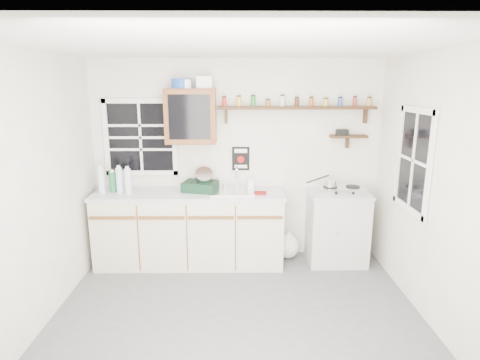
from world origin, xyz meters
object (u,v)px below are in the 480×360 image
dish_rack (201,183)px  hotplate (341,190)px  spice_shelf (296,107)px  upper_cabinet (191,116)px  main_cabinet (190,228)px  right_cabinet (337,227)px

dish_rack → hotplate: 1.71m
dish_rack → spice_shelf: bearing=22.1°
hotplate → dish_rack: bearing=-177.1°
upper_cabinet → spice_shelf: bearing=3.1°
main_cabinet → spice_shelf: (1.31, 0.21, 1.47)m
upper_cabinet → dish_rack: size_ratio=1.41×
right_cabinet → upper_cabinet: (-1.80, 0.12, 1.37)m
right_cabinet → hotplate: 0.49m
main_cabinet → hotplate: bearing=0.2°
right_cabinet → main_cabinet: bearing=-179.2°
upper_cabinet → hotplate: upper_cabinet is taller
right_cabinet → upper_cabinet: bearing=176.2°
right_cabinet → hotplate: (0.03, -0.02, 0.49)m
main_cabinet → right_cabinet: main_cabinet is taller
main_cabinet → hotplate: 1.92m
spice_shelf → hotplate: 1.15m
main_cabinet → spice_shelf: size_ratio=1.21×
right_cabinet → dish_rack: dish_rack is taller
spice_shelf → hotplate: (0.55, -0.21, -0.98)m
right_cabinet → spice_shelf: bearing=160.5°
dish_rack → right_cabinet: bearing=13.4°
dish_rack → hotplate: dish_rack is taller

